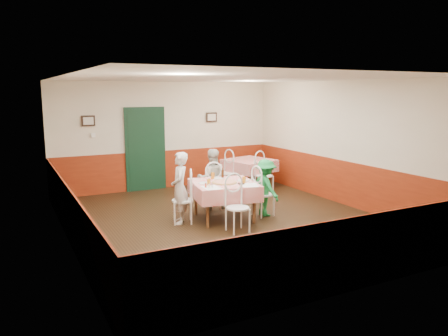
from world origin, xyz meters
name	(u,v)px	position (x,y,z in m)	size (l,w,h in m)	color
floor	(227,221)	(0.00, 0.00, 0.00)	(7.00, 7.00, 0.00)	black
ceiling	(228,78)	(0.00, 0.00, 2.80)	(7.00, 7.00, 0.00)	white
back_wall	(166,135)	(0.00, 3.50, 1.40)	(6.00, 0.10, 2.80)	beige
front_wall	(358,186)	(0.00, -3.50, 1.40)	(6.00, 0.10, 2.80)	beige
left_wall	(65,163)	(-3.00, 0.00, 1.40)	(0.10, 7.00, 2.80)	beige
right_wall	(345,143)	(3.00, 0.00, 1.40)	(0.10, 7.00, 2.80)	beige
wainscot_back	(167,169)	(0.00, 3.48, 0.50)	(6.00, 0.03, 1.00)	maroon
wainscot_front	(353,254)	(0.00, -3.48, 0.50)	(6.00, 0.03, 1.00)	maroon
wainscot_left	(70,216)	(-2.98, 0.00, 0.50)	(0.03, 7.00, 1.00)	maroon
wainscot_right	(343,182)	(2.98, 0.00, 0.50)	(0.03, 7.00, 1.00)	maroon
door	(145,150)	(-0.60, 3.45, 1.05)	(0.96, 0.06, 2.10)	black
picture_left	(88,121)	(-2.00, 3.45, 1.85)	(0.32, 0.03, 0.26)	black
picture_right	(211,117)	(1.30, 3.45, 1.85)	(0.32, 0.03, 0.26)	black
thermostat	(93,135)	(-1.90, 3.45, 1.50)	(0.10, 0.03, 0.10)	white
main_table	(224,201)	(0.00, 0.15, 0.38)	(1.22, 1.22, 0.77)	red
second_table	(249,174)	(1.94, 2.45, 0.38)	(1.12, 1.12, 0.77)	red
chair_left	(183,200)	(-0.84, 0.29, 0.45)	(0.42, 0.42, 0.90)	white
chair_right	(263,194)	(0.84, 0.00, 0.45)	(0.42, 0.42, 0.90)	white
chair_far	(213,188)	(0.14, 0.99, 0.45)	(0.42, 0.42, 0.90)	white
chair_near	(238,208)	(-0.15, -0.69, 0.45)	(0.42, 0.42, 0.90)	white
chair_second_a	(224,173)	(1.19, 2.45, 0.45)	(0.42, 0.42, 0.90)	white
chair_second_b	(264,176)	(1.94, 1.70, 0.45)	(0.42, 0.42, 0.90)	white
pizza	(224,182)	(-0.03, 0.08, 0.78)	(0.48, 0.48, 0.03)	#B74723
plate_left	(204,183)	(-0.40, 0.22, 0.77)	(0.25, 0.25, 0.01)	white
plate_right	(243,180)	(0.41, 0.10, 0.77)	(0.25, 0.25, 0.01)	white
plate_far	(218,178)	(0.06, 0.53, 0.77)	(0.25, 0.25, 0.01)	white
glass_a	(209,182)	(-0.41, 0.00, 0.83)	(0.07, 0.07, 0.13)	#BF7219
glass_b	(244,180)	(0.31, -0.11, 0.82)	(0.07, 0.07, 0.13)	#BF7219
glass_c	(213,176)	(-0.06, 0.54, 0.83)	(0.07, 0.07, 0.14)	#BF7219
beer_bottle	(223,173)	(0.17, 0.54, 0.86)	(0.06, 0.06, 0.20)	#381C0A
shaker_a	(209,186)	(-0.50, -0.21, 0.81)	(0.04, 0.04, 0.09)	silver
shaker_b	(212,186)	(-0.45, -0.24, 0.81)	(0.04, 0.04, 0.09)	silver
shaker_c	(206,185)	(-0.53, -0.13, 0.81)	(0.04, 0.04, 0.09)	#B23319
menu_left	(211,188)	(-0.44, -0.19, 0.76)	(0.30, 0.40, 0.00)	white
menu_right	(250,185)	(0.33, -0.32, 0.76)	(0.30, 0.40, 0.00)	white
wallet	(241,184)	(0.21, -0.17, 0.77)	(0.11, 0.09, 0.02)	black
diner_left	(180,188)	(-0.89, 0.30, 0.70)	(0.51, 0.34, 1.40)	gray
diner_far	(212,179)	(0.15, 1.04, 0.66)	(0.64, 0.50, 1.32)	gray
diner_right	(266,188)	(0.88, -0.01, 0.59)	(0.76, 0.44, 1.18)	gray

